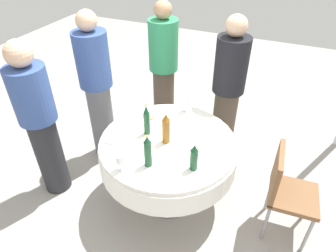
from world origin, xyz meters
TOP-DOWN VIEW (x-y plane):
  - ground_plane at (0.00, 0.00)m, footprint 10.00×10.00m
  - dining_table at (0.00, 0.00)m, footprint 1.25×1.25m
  - bottle_dark_green_inner at (0.02, 0.35)m, footprint 0.06×0.06m
  - bottle_amber_near at (0.01, 0.02)m, footprint 0.07×0.07m
  - bottle_dark_green_mid at (-0.32, 0.24)m, footprint 0.06×0.06m
  - bottle_dark_green_front at (0.22, -0.03)m, footprint 0.06×0.06m
  - wine_glass_front at (0.20, 0.48)m, footprint 0.07×0.07m
  - wine_glass_south at (0.03, -0.52)m, footprint 0.08×0.08m
  - plate_rear at (0.31, -0.24)m, footprint 0.26×0.26m
  - plate_east at (-0.26, -0.08)m, footprint 0.25×0.25m
  - spoon_near at (0.10, 0.15)m, footprint 0.15×0.12m
  - knife_mid at (-0.07, -0.37)m, footprint 0.14×0.14m
  - spoon_front at (-0.12, 0.46)m, footprint 0.09×0.17m
  - folded_napkin at (0.42, 0.17)m, footprint 0.17×0.17m
  - person_inner at (1.14, 0.32)m, footprint 0.34×0.34m
  - person_near at (0.53, -1.10)m, footprint 0.34×0.34m
  - person_mid at (-0.30, -0.92)m, footprint 0.34×0.34m
  - person_front at (0.97, -0.36)m, footprint 0.34×0.34m
  - chair_north at (-1.05, -0.07)m, footprint 0.42×0.42m

SIDE VIEW (x-z plane):
  - ground_plane at x=0.00m, z-range 0.00..0.00m
  - chair_north at x=-1.05m, z-range 0.08..0.95m
  - dining_table at x=0.00m, z-range 0.22..0.96m
  - spoon_near at x=0.10m, z-range 0.74..0.74m
  - knife_mid at x=-0.07m, z-range 0.74..0.74m
  - spoon_front at x=-0.12m, z-range 0.74..0.74m
  - plate_east at x=-0.26m, z-range 0.74..0.76m
  - plate_rear at x=0.31m, z-range 0.73..0.77m
  - folded_napkin at x=0.42m, z-range 0.74..0.76m
  - wine_glass_front at x=0.20m, z-range 0.77..0.92m
  - person_inner at x=1.14m, z-range 0.04..1.65m
  - wine_glass_south at x=0.03m, z-range 0.77..0.92m
  - bottle_dark_green_mid at x=-0.32m, z-range 0.73..0.98m
  - person_mid at x=-0.30m, z-range 0.04..1.68m
  - person_near at x=0.53m, z-range 0.04..1.68m
  - bottle_dark_green_inner at x=0.02m, z-range 0.73..1.03m
  - bottle_amber_near at x=0.01m, z-range 0.73..1.04m
  - person_front at x=0.97m, z-range 0.04..1.72m
  - bottle_dark_green_front at x=0.22m, z-range 0.73..1.04m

